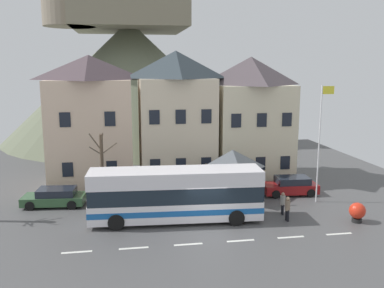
{
  "coord_description": "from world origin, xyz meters",
  "views": [
    {
      "loc": [
        -4.85,
        -22.55,
        9.65
      ],
      "look_at": [
        -0.18,
        5.47,
        4.41
      ],
      "focal_mm": 38.86,
      "sensor_mm": 36.0,
      "label": 1
    }
  ],
  "objects_px": {
    "transit_bus": "(176,195)",
    "public_bench": "(248,183)",
    "townhouse_00": "(91,121)",
    "hilltop_castle": "(129,74)",
    "townhouse_01": "(176,118)",
    "bare_tree_01": "(102,168)",
    "parked_car_01": "(55,197)",
    "flagpole": "(320,137)",
    "bus_shelter": "(233,159)",
    "pedestrian_01": "(283,202)",
    "townhouse_02": "(250,118)",
    "parked_car_00": "(290,186)",
    "pedestrian_00": "(287,208)",
    "harbour_buoy": "(357,211)"
  },
  "relations": [
    {
      "from": "pedestrian_00",
      "to": "hilltop_castle",
      "type": "bearing_deg",
      "value": 105.13
    },
    {
      "from": "townhouse_00",
      "to": "public_bench",
      "type": "xyz_separation_m",
      "value": [
        12.38,
        -3.56,
        -4.85
      ]
    },
    {
      "from": "townhouse_02",
      "to": "bare_tree_01",
      "type": "distance_m",
      "value": 14.0
    },
    {
      "from": "townhouse_00",
      "to": "hilltop_castle",
      "type": "xyz_separation_m",
      "value": [
        3.57,
        23.18,
        3.43
      ]
    },
    {
      "from": "townhouse_02",
      "to": "parked_car_01",
      "type": "xyz_separation_m",
      "value": [
        -15.85,
        -5.36,
        -4.65
      ]
    },
    {
      "from": "pedestrian_01",
      "to": "parked_car_01",
      "type": "bearing_deg",
      "value": 164.05
    },
    {
      "from": "townhouse_02",
      "to": "pedestrian_01",
      "type": "relative_size",
      "value": 6.93
    },
    {
      "from": "townhouse_02",
      "to": "bus_shelter",
      "type": "height_order",
      "value": "townhouse_02"
    },
    {
      "from": "townhouse_02",
      "to": "townhouse_01",
      "type": "bearing_deg",
      "value": -175.01
    },
    {
      "from": "bus_shelter",
      "to": "townhouse_00",
      "type": "bearing_deg",
      "value": 150.72
    },
    {
      "from": "pedestrian_00",
      "to": "public_bench",
      "type": "xyz_separation_m",
      "value": [
        -0.38,
        7.22,
        -0.41
      ]
    },
    {
      "from": "parked_car_01",
      "to": "public_bench",
      "type": "bearing_deg",
      "value": -167.84
    },
    {
      "from": "parked_car_00",
      "to": "harbour_buoy",
      "type": "height_order",
      "value": "parked_car_00"
    },
    {
      "from": "transit_bus",
      "to": "public_bench",
      "type": "distance_m",
      "value": 9.06
    },
    {
      "from": "transit_bus",
      "to": "public_bench",
      "type": "height_order",
      "value": "transit_bus"
    },
    {
      "from": "flagpole",
      "to": "parked_car_01",
      "type": "bearing_deg",
      "value": 173.24
    },
    {
      "from": "parked_car_01",
      "to": "bare_tree_01",
      "type": "height_order",
      "value": "bare_tree_01"
    },
    {
      "from": "transit_bus",
      "to": "public_bench",
      "type": "bearing_deg",
      "value": 45.91
    },
    {
      "from": "bus_shelter",
      "to": "bare_tree_01",
      "type": "bearing_deg",
      "value": 179.17
    },
    {
      "from": "transit_bus",
      "to": "pedestrian_01",
      "type": "relative_size",
      "value": 7.2
    },
    {
      "from": "hilltop_castle",
      "to": "flagpole",
      "type": "relative_size",
      "value": 4.0
    },
    {
      "from": "townhouse_00",
      "to": "bare_tree_01",
      "type": "height_order",
      "value": "townhouse_00"
    },
    {
      "from": "townhouse_02",
      "to": "parked_car_01",
      "type": "relative_size",
      "value": 2.39
    },
    {
      "from": "pedestrian_01",
      "to": "public_bench",
      "type": "xyz_separation_m",
      "value": [
        -0.52,
        6.06,
        -0.4
      ]
    },
    {
      "from": "flagpole",
      "to": "bus_shelter",
      "type": "bearing_deg",
      "value": 164.62
    },
    {
      "from": "townhouse_01",
      "to": "bus_shelter",
      "type": "relative_size",
      "value": 2.94
    },
    {
      "from": "parked_car_00",
      "to": "parked_car_01",
      "type": "height_order",
      "value": "parked_car_00"
    },
    {
      "from": "pedestrian_00",
      "to": "flagpole",
      "type": "height_order",
      "value": "flagpole"
    },
    {
      "from": "flagpole",
      "to": "harbour_buoy",
      "type": "distance_m",
      "value": 5.93
    },
    {
      "from": "townhouse_02",
      "to": "pedestrian_01",
      "type": "xyz_separation_m",
      "value": [
        -0.62,
        -9.71,
        -4.41
      ]
    },
    {
      "from": "flagpole",
      "to": "townhouse_01",
      "type": "bearing_deg",
      "value": 143.31
    },
    {
      "from": "bus_shelter",
      "to": "pedestrian_01",
      "type": "xyz_separation_m",
      "value": [
        2.47,
        -3.77,
        -2.18
      ]
    },
    {
      "from": "harbour_buoy",
      "to": "townhouse_01",
      "type": "bearing_deg",
      "value": 131.81
    },
    {
      "from": "pedestrian_01",
      "to": "public_bench",
      "type": "distance_m",
      "value": 6.09
    },
    {
      "from": "hilltop_castle",
      "to": "townhouse_01",
      "type": "bearing_deg",
      "value": -81.79
    },
    {
      "from": "townhouse_01",
      "to": "bare_tree_01",
      "type": "height_order",
      "value": "townhouse_01"
    },
    {
      "from": "parked_car_01",
      "to": "public_bench",
      "type": "xyz_separation_m",
      "value": [
        14.71,
        1.71,
        -0.15
      ]
    },
    {
      "from": "parked_car_01",
      "to": "transit_bus",
      "type": "bearing_deg",
      "value": 157.21
    },
    {
      "from": "hilltop_castle",
      "to": "townhouse_00",
      "type": "bearing_deg",
      "value": -98.76
    },
    {
      "from": "bus_shelter",
      "to": "harbour_buoy",
      "type": "xyz_separation_m",
      "value": [
        6.6,
        -5.87,
        -2.34
      ]
    },
    {
      "from": "bare_tree_01",
      "to": "flagpole",
      "type": "bearing_deg",
      "value": -6.59
    },
    {
      "from": "townhouse_01",
      "to": "harbour_buoy",
      "type": "xyz_separation_m",
      "value": [
        10.05,
        -11.23,
        -4.79
      ]
    },
    {
      "from": "public_bench",
      "to": "harbour_buoy",
      "type": "distance_m",
      "value": 9.39
    },
    {
      "from": "townhouse_02",
      "to": "harbour_buoy",
      "type": "height_order",
      "value": "townhouse_02"
    },
    {
      "from": "parked_car_00",
      "to": "pedestrian_01",
      "type": "relative_size",
      "value": 2.77
    },
    {
      "from": "hilltop_castle",
      "to": "public_bench",
      "type": "distance_m",
      "value": 29.35
    },
    {
      "from": "pedestrian_00",
      "to": "townhouse_01",
      "type": "bearing_deg",
      "value": 119.26
    },
    {
      "from": "parked_car_01",
      "to": "pedestrian_01",
      "type": "distance_m",
      "value": 15.84
    },
    {
      "from": "townhouse_01",
      "to": "public_bench",
      "type": "xyz_separation_m",
      "value": [
        5.39,
        -3.08,
        -5.03
      ]
    },
    {
      "from": "hilltop_castle",
      "to": "transit_bus",
      "type": "xyz_separation_m",
      "value": [
        2.18,
        -32.81,
        -7.05
      ]
    }
  ]
}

